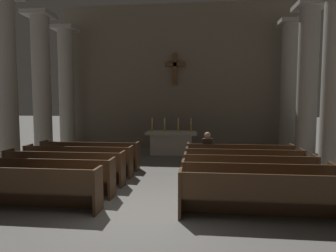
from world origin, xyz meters
name	(u,v)px	position (x,y,z in m)	size (l,w,h in m)	color
ground_plane	(139,214)	(0.00, 0.00, 0.00)	(80.00, 80.00, 0.00)	#66635E
pew_left_row_1	(22,188)	(-2.50, -0.04, 0.48)	(3.36, 0.50, 0.95)	#422B19
pew_left_row_2	(46,176)	(-2.50, 0.94, 0.48)	(3.36, 0.50, 0.95)	#422B19
pew_left_row_3	(64,168)	(-2.50, 1.91, 0.48)	(3.36, 0.50, 0.95)	#422B19
pew_left_row_4	(78,161)	(-2.50, 2.88, 0.48)	(3.36, 0.50, 0.95)	#422B19
pew_left_row_5	(90,155)	(-2.50, 3.86, 0.48)	(3.36, 0.50, 0.95)	#422B19
pew_right_row_1	(265,196)	(2.50, -0.04, 0.48)	(3.36, 0.50, 0.95)	#422B19
pew_right_row_2	(256,182)	(2.50, 0.94, 0.48)	(3.36, 0.50, 0.95)	#422B19
pew_right_row_3	(249,172)	(2.50, 1.91, 0.48)	(3.36, 0.50, 0.95)	#422B19
pew_right_row_4	(243,164)	(2.50, 2.88, 0.48)	(3.36, 0.50, 0.95)	#422B19
pew_right_row_5	(239,158)	(2.50, 3.86, 0.48)	(3.36, 0.50, 0.95)	#422B19
column_left_second	(6,86)	(-5.14, 3.37, 2.83)	(1.07, 1.07, 5.83)	#9E998E
column_right_second	(335,84)	(5.14, 3.37, 2.83)	(1.07, 1.07, 5.83)	#9E998E
column_left_third	(42,89)	(-5.14, 5.62, 2.83)	(1.07, 1.07, 5.83)	#9E998E
column_right_third	(307,87)	(5.14, 5.62, 2.83)	(1.07, 1.07, 5.83)	#9E998E
column_left_fourth	(67,91)	(-5.14, 7.86, 2.83)	(1.07, 1.07, 5.83)	#9E998E
column_right_fourth	(289,90)	(5.14, 7.86, 2.83)	(1.07, 1.07, 5.83)	#9E998E
altar	(171,142)	(0.00, 6.95, 0.53)	(2.20, 0.90, 1.01)	#A8A399
candlestick_outer_left	(152,127)	(-0.85, 6.95, 1.19)	(0.16, 0.16, 0.59)	#B79338
candlestick_inner_left	(165,127)	(-0.30, 6.95, 1.19)	(0.16, 0.16, 0.59)	#B79338
candlestick_inner_right	(178,127)	(0.30, 6.95, 1.19)	(0.16, 0.16, 0.59)	#B79338
candlestick_outer_right	(191,127)	(0.85, 6.95, 1.19)	(0.16, 0.16, 0.59)	#B79338
apse_with_cross	(175,77)	(0.00, 8.99, 3.53)	(11.42, 0.43, 7.06)	#706656
lone_worshipper	(207,151)	(1.48, 3.90, 0.69)	(0.32, 0.43, 1.32)	#26262B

